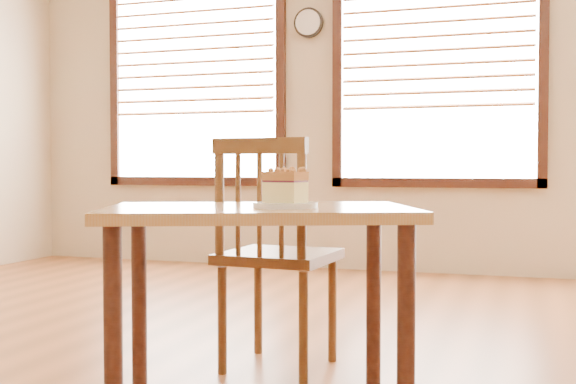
% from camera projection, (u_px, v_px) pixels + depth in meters
% --- Properties ---
extents(window_left, '(1.76, 0.10, 1.96)m').
position_uv_depth(window_left, '(195.00, 67.00, 6.65)').
color(window_left, white).
rests_on(window_left, room_shell).
extents(window_right, '(1.76, 0.10, 1.96)m').
position_uv_depth(window_right, '(436.00, 56.00, 5.97)').
color(window_right, white).
rests_on(window_right, room_shell).
extents(wall_clock, '(0.26, 0.05, 0.26)m').
position_uv_depth(wall_clock, '(308.00, 23.00, 6.28)').
color(wall_clock, black).
rests_on(wall_clock, room_shell).
extents(cafe_table_main, '(1.27, 1.07, 0.75)m').
position_uv_depth(cafe_table_main, '(259.00, 238.00, 2.59)').
color(cafe_table_main, '#A67640').
rests_on(cafe_table_main, ground).
extents(cafe_chair_main, '(0.49, 0.49, 1.02)m').
position_uv_depth(cafe_chair_main, '(275.00, 253.00, 3.15)').
color(cafe_chair_main, '#582E18').
rests_on(cafe_chair_main, ground).
extents(plate, '(0.23, 0.23, 0.02)m').
position_uv_depth(plate, '(285.00, 205.00, 2.52)').
color(plate, white).
rests_on(plate, cafe_table_main).
extents(cake_slice, '(0.16, 0.13, 0.12)m').
position_uv_depth(cake_slice, '(285.00, 185.00, 2.52)').
color(cake_slice, '#F2D988').
rests_on(cake_slice, plate).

